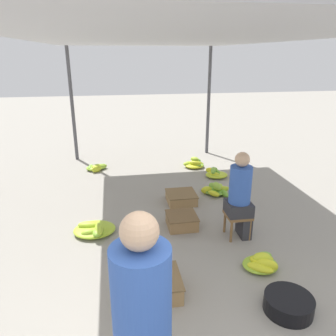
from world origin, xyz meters
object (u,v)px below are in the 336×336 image
Objects in this scene: basin_black at (288,304)px; crate_mid at (181,197)px; vendor_foreground at (143,332)px; banana_pile_left_0 at (94,229)px; banana_pile_right_2 at (195,164)px; crate_far at (157,285)px; vendor_seated at (241,195)px; banana_pile_right_1 at (215,173)px; banana_pile_right_3 at (262,263)px; crate_near at (182,221)px; stool at (238,218)px; banana_pile_right_0 at (216,190)px; banana_pile_left_1 at (96,168)px.

crate_mid is (-0.54, 2.71, 0.00)m from basin_black.
banana_pile_left_0 is at bearing 99.47° from vendor_foreground.
crate_far is (-1.43, -3.99, 0.03)m from banana_pile_right_2.
vendor_seated is at bearing -92.47° from banana_pile_right_2.
vendor_foreground reaches higher than crate_far.
crate_mid is at bearing -131.02° from banana_pile_right_1.
banana_pile_right_3 is at bearing -30.11° from banana_pile_left_0.
vendor_seated reaches higher than banana_pile_left_0.
crate_near is at bearing -0.89° from banana_pile_left_0.
banana_pile_left_0 is (-0.46, 2.75, -0.81)m from vendor_foreground.
basin_black is at bearing -92.03° from banana_pile_right_2.
vendor_foreground is 1.94m from basin_black.
vendor_seated reaches higher than crate_mid.
banana_pile_left_0 is 1.23× the size of banana_pile_right_1.
basin_black is 1.37m from crate_far.
stool is 1.48m from basin_black.
basin_black is 0.81× the size of banana_pile_left_0.
vendor_foreground reaches higher than banana_pile_right_0.
banana_pile_left_0 is (-2.03, 0.41, -0.58)m from vendor_seated.
vendor_seated reaches higher than banana_pile_right_0.
crate_near is at bearing 72.97° from vendor_foreground.
basin_black is 0.85× the size of banana_pile_right_0.
stool reaches higher than basin_black.
crate_far is at bearing -170.86° from banana_pile_right_3.
banana_pile_right_1 is (0.44, 3.83, -0.01)m from basin_black.
crate_far reaches higher than crate_near.
vendor_foreground is 3.42× the size of banana_pile_right_1.
crate_mid reaches higher than basin_black.
vendor_foreground is at bearing -112.87° from banana_pile_right_1.
basin_black is 5.11m from banana_pile_left_1.
stool reaches higher than crate_near.
banana_pile_left_1 is 4.50m from banana_pile_right_3.
crate_near is (-1.14, -1.96, 0.02)m from banana_pile_right_1.
vendor_foreground is 3.41× the size of basin_black.
banana_pile_right_0 is 1.18× the size of banana_pile_right_1.
banana_pile_right_3 reaches higher than crate_far.
crate_near is at bearing -64.05° from banana_pile_left_1.
stool is 0.72× the size of basin_black.
banana_pile_right_1 is (2.44, 1.94, 0.01)m from banana_pile_left_0.
vendor_foreground is 2.90m from banana_pile_left_0.
banana_pile_right_3 is (-0.12, -3.78, 0.00)m from banana_pile_right_2.
banana_pile_right_1 is at bearing 48.98° from crate_mid.
banana_pile_left_0 is at bearing 168.51° from vendor_seated.
crate_mid is at bearing 29.43° from banana_pile_left_0.
crate_far reaches higher than basin_black.
vendor_seated is 2.42× the size of crate_far.
banana_pile_right_0 is at bearing 83.41° from stool.
banana_pile_left_0 is 1.29m from crate_near.
banana_pile_left_1 is at bearing 113.94° from basin_black.
banana_pile_right_1 is (0.42, 2.36, -0.21)m from stool.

